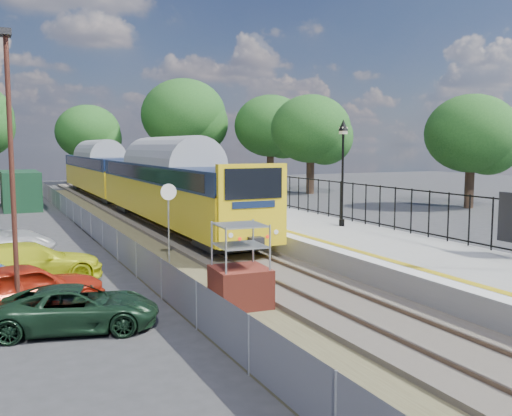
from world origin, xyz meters
TOP-DOWN VIEW (x-y plane):
  - ground at (0.00, 0.00)m, footprint 120.00×120.00m
  - track_bed at (-0.47, 9.67)m, footprint 5.90×80.00m
  - platform at (4.20, 8.00)m, footprint 5.00×70.00m
  - platform_edge at (2.14, 8.00)m, footprint 0.90×70.00m
  - victorian_lamp_north at (5.30, 6.00)m, footprint 0.44×0.44m
  - palisade_fence at (6.55, 2.24)m, footprint 0.12×26.00m
  - wire_fence at (-4.20, 12.00)m, footprint 0.06×52.00m
  - tree_line at (1.40, 42.00)m, footprint 56.80×43.80m
  - train at (0.00, 24.23)m, footprint 2.82×40.83m
  - brick_plinth at (-2.50, -0.74)m, footprint 1.53×1.53m
  - speed_sign at (-2.57, 5.65)m, footprint 0.60×0.10m
  - carpark_lamp at (-8.03, 0.21)m, footprint 0.25×0.50m
  - car_green at (-6.80, -0.80)m, footprint 4.19×2.66m
  - car_red at (-7.86, 0.96)m, footprint 4.49×3.06m
  - car_yellow at (-7.44, 4.74)m, footprint 4.57×2.09m

SIDE VIEW (x-z plane):
  - ground at x=0.00m, z-range 0.00..0.00m
  - track_bed at x=-0.47m, z-range -0.05..0.24m
  - platform at x=4.20m, z-range 0.00..0.90m
  - car_green at x=-6.80m, z-range 0.00..1.08m
  - wire_fence at x=-4.20m, z-range 0.00..1.20m
  - car_yellow at x=-7.44m, z-range 0.00..1.30m
  - car_red at x=-7.86m, z-range 0.00..1.42m
  - platform_edge at x=2.14m, z-range 0.90..0.91m
  - brick_plinth at x=-2.50m, z-range -0.05..2.28m
  - palisade_fence at x=6.55m, z-range 0.84..2.84m
  - speed_sign at x=-2.57m, z-range 0.56..3.55m
  - train at x=0.00m, z-range 0.59..4.09m
  - carpark_lamp at x=-8.03m, z-range 0.49..7.57m
  - victorian_lamp_north at x=5.30m, z-range 2.00..6.60m
  - tree_line at x=1.40m, z-range 0.67..12.55m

